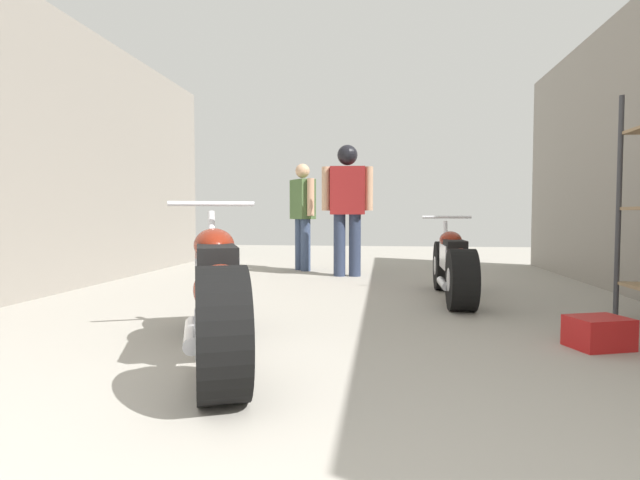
{
  "coord_description": "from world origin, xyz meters",
  "views": [
    {
      "loc": [
        0.48,
        -0.76,
        0.84
      ],
      "look_at": [
        -0.09,
        3.68,
        0.62
      ],
      "focal_mm": 27.61,
      "sensor_mm": 36.0,
      "label": 1
    }
  ],
  "objects_px": {
    "mechanic_in_blue": "(303,210)",
    "mechanic_with_helmet": "(347,198)",
    "red_toolbox": "(599,333)",
    "motorcycle_maroon_cruiser": "(216,294)",
    "motorcycle_black_naked": "(453,266)"
  },
  "relations": [
    {
      "from": "mechanic_in_blue",
      "to": "mechanic_with_helmet",
      "type": "relative_size",
      "value": 0.9
    },
    {
      "from": "mechanic_with_helmet",
      "to": "motorcycle_black_naked",
      "type": "bearing_deg",
      "value": -56.25
    },
    {
      "from": "motorcycle_maroon_cruiser",
      "to": "mechanic_in_blue",
      "type": "xyz_separation_m",
      "value": [
        -0.27,
        4.73,
        0.54
      ]
    },
    {
      "from": "motorcycle_maroon_cruiser",
      "to": "red_toolbox",
      "type": "distance_m",
      "value": 2.41
    },
    {
      "from": "mechanic_with_helmet",
      "to": "red_toolbox",
      "type": "height_order",
      "value": "mechanic_with_helmet"
    },
    {
      "from": "mechanic_in_blue",
      "to": "mechanic_with_helmet",
      "type": "distance_m",
      "value": 0.99
    },
    {
      "from": "mechanic_in_blue",
      "to": "mechanic_with_helmet",
      "type": "bearing_deg",
      "value": -41.46
    },
    {
      "from": "motorcycle_black_naked",
      "to": "mechanic_in_blue",
      "type": "relative_size",
      "value": 1.1
    },
    {
      "from": "motorcycle_maroon_cruiser",
      "to": "motorcycle_black_naked",
      "type": "relative_size",
      "value": 1.09
    },
    {
      "from": "motorcycle_maroon_cruiser",
      "to": "motorcycle_black_naked",
      "type": "bearing_deg",
      "value": 54.12
    },
    {
      "from": "mechanic_in_blue",
      "to": "red_toolbox",
      "type": "distance_m",
      "value": 4.99
    },
    {
      "from": "motorcycle_maroon_cruiser",
      "to": "mechanic_in_blue",
      "type": "height_order",
      "value": "mechanic_in_blue"
    },
    {
      "from": "mechanic_with_helmet",
      "to": "red_toolbox",
      "type": "relative_size",
      "value": 5.27
    },
    {
      "from": "mechanic_in_blue",
      "to": "motorcycle_maroon_cruiser",
      "type": "bearing_deg",
      "value": -86.75
    },
    {
      "from": "mechanic_with_helmet",
      "to": "red_toolbox",
      "type": "xyz_separation_m",
      "value": [
        1.86,
        -3.53,
        -0.99
      ]
    }
  ]
}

